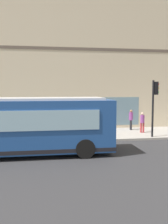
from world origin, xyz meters
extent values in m
plane|color=#2D2D30|center=(0.00, 0.00, 0.00)|extent=(120.00, 120.00, 0.00)
cube|color=#9E9991|center=(5.01, 0.00, 0.07)|extent=(4.82, 40.00, 0.15)
cube|color=beige|center=(11.15, 0.00, 6.16)|extent=(7.45, 19.06, 12.33)
cube|color=brown|center=(7.57, 0.00, 6.78)|extent=(0.36, 18.68, 0.24)
cube|color=slate|center=(7.47, 0.00, 1.60)|extent=(0.12, 13.34, 2.40)
cube|color=#1E478C|center=(-0.06, 2.94, 1.60)|extent=(2.57, 10.02, 2.70)
cube|color=silver|center=(-0.06, 2.94, 3.01)|extent=(2.18, 9.01, 0.12)
cube|color=#8CB2C6|center=(1.21, 2.93, 2.00)|extent=(0.11, 8.20, 1.00)
cube|color=#8CB2C6|center=(-1.33, 2.94, 2.00)|extent=(0.11, 8.20, 1.00)
cube|color=black|center=(-0.06, 2.94, 0.43)|extent=(2.61, 10.06, 0.20)
cylinder|color=black|center=(1.07, -0.47, 0.50)|extent=(0.31, 1.00, 1.00)
cylinder|color=black|center=(-1.23, -0.46, 0.50)|extent=(0.31, 1.00, 1.00)
cylinder|color=black|center=(3.03, -5.99, 2.13)|extent=(0.14, 0.14, 3.97)
cube|color=black|center=(3.03, -6.18, 3.57)|extent=(0.32, 0.24, 0.90)
sphere|color=red|center=(3.03, -6.31, 3.85)|extent=(0.20, 0.20, 0.20)
sphere|color=yellow|center=(3.03, -6.31, 3.57)|extent=(0.20, 0.20, 0.20)
sphere|color=green|center=(3.03, -6.31, 3.29)|extent=(0.20, 0.20, 0.20)
cylinder|color=gold|center=(6.49, -3.24, 0.43)|extent=(0.24, 0.24, 0.55)
sphere|color=gold|center=(6.49, -3.24, 0.78)|extent=(0.22, 0.22, 0.22)
cylinder|color=gold|center=(6.49, -3.41, 0.48)|extent=(0.10, 0.12, 0.10)
cylinder|color=gold|center=(6.66, -3.24, 0.48)|extent=(0.12, 0.10, 0.10)
cylinder|color=#B23338|center=(4.85, -5.88, 0.53)|extent=(0.14, 0.14, 0.76)
cylinder|color=#B23338|center=(4.78, -6.05, 0.53)|extent=(0.14, 0.14, 0.76)
cylinder|color=#8C3F8C|center=(4.81, -5.97, 1.21)|extent=(0.32, 0.32, 0.60)
sphere|color=beige|center=(4.81, -5.97, 1.61)|extent=(0.21, 0.21, 0.21)
cylinder|color=black|center=(6.34, -5.57, 0.55)|extent=(0.14, 0.14, 0.80)
cylinder|color=black|center=(6.16, -5.55, 0.55)|extent=(0.14, 0.14, 0.80)
cylinder|color=#8C3F8C|center=(6.25, -5.56, 1.27)|extent=(0.32, 0.32, 0.64)
sphere|color=#9E704C|center=(6.25, -5.56, 1.70)|extent=(0.22, 0.22, 0.22)
cylinder|color=#99994C|center=(6.69, -1.39, 0.59)|extent=(0.14, 0.14, 0.88)
cylinder|color=#99994C|center=(6.53, -1.33, 0.59)|extent=(0.14, 0.14, 0.88)
cylinder|color=#99994C|center=(6.61, -1.36, 1.38)|extent=(0.32, 0.32, 0.70)
sphere|color=#9E704C|center=(6.61, -1.36, 1.85)|extent=(0.24, 0.24, 0.24)
cube|color=#BF3F19|center=(3.56, -1.69, 0.60)|extent=(0.44, 0.40, 0.90)
cube|color=#8CB2C6|center=(3.56, -1.90, 0.78)|extent=(0.35, 0.03, 0.30)
camera|label=1|loc=(-14.14, 1.77, 3.59)|focal=41.93mm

